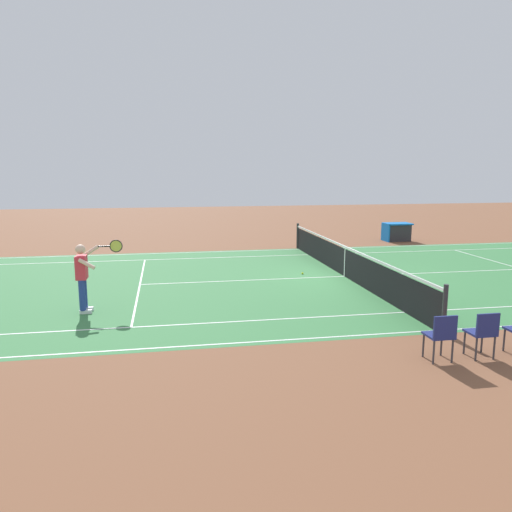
# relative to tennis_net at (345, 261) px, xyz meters

# --- Properties ---
(ground_plane) EXTENTS (60.00, 60.00, 0.00)m
(ground_plane) POSITION_rel_tennis_net_xyz_m (0.00, 0.00, -0.49)
(ground_plane) COLOR brown
(court_slab) EXTENTS (24.20, 11.40, 0.00)m
(court_slab) POSITION_rel_tennis_net_xyz_m (0.00, 0.00, -0.49)
(court_slab) COLOR #387A42
(court_slab) RESTS_ON ground_plane
(court_line_markings) EXTENTS (23.85, 11.05, 0.01)m
(court_line_markings) POSITION_rel_tennis_net_xyz_m (0.00, 0.00, -0.49)
(court_line_markings) COLOR white
(court_line_markings) RESTS_ON ground_plane
(tennis_net) EXTENTS (0.10, 11.70, 1.08)m
(tennis_net) POSITION_rel_tennis_net_xyz_m (0.00, 0.00, 0.00)
(tennis_net) COLOR #2D2D33
(tennis_net) RESTS_ON ground_plane
(tennis_player_near) EXTENTS (1.07, 0.78, 1.70)m
(tennis_player_near) POSITION_rel_tennis_net_xyz_m (7.55, 2.70, 0.44)
(tennis_player_near) COLOR navy
(tennis_player_near) RESTS_ON ground_plane
(tennis_ball) EXTENTS (0.07, 0.07, 0.07)m
(tennis_ball) POSITION_rel_tennis_net_xyz_m (1.24, -0.56, -0.46)
(tennis_ball) COLOR #CCE01E
(tennis_ball) RESTS_ON ground_plane
(spectator_chair_3) EXTENTS (0.44, 0.44, 0.88)m
(spectator_chair_3) POSITION_rel_tennis_net_xyz_m (0.01, 7.09, 0.03)
(spectator_chair_3) COLOR #38383D
(spectator_chair_3) RESTS_ON ground_plane
(spectator_chair_4) EXTENTS (0.44, 0.44, 0.88)m
(spectator_chair_4) POSITION_rel_tennis_net_xyz_m (0.84, 7.09, 0.03)
(spectator_chair_4) COLOR #38383D
(spectator_chair_4) RESTS_ON ground_plane
(equipment_cart_tarped) EXTENTS (1.25, 0.84, 0.85)m
(equipment_cart_tarped) POSITION_rel_tennis_net_xyz_m (-5.20, -7.09, -0.05)
(equipment_cart_tarped) COLOR #2D2D33
(equipment_cart_tarped) RESTS_ON ground_plane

